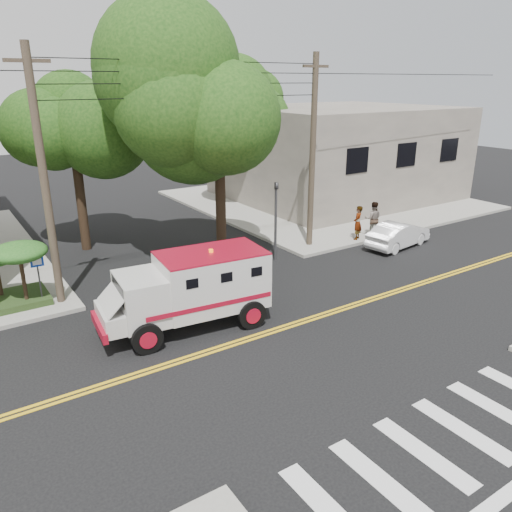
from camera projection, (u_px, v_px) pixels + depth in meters
ground at (280, 329)px, 16.60m from camera, size 100.00×100.00×0.00m
sidewalk_ne at (323, 200)px, 34.21m from camera, size 17.00×17.00×0.15m
building_right at (337, 152)px, 34.36m from camera, size 14.00×12.00×6.00m
utility_pole_left at (45, 184)px, 16.90m from camera, size 0.28×0.28×9.00m
utility_pole_right at (312, 155)px, 23.25m from camera, size 0.28×0.28×9.00m
tree_main at (231, 96)px, 20.09m from camera, size 6.08×5.70×9.85m
tree_left at (81, 129)px, 22.56m from camera, size 4.48×4.20×7.70m
tree_right at (248, 109)px, 31.57m from camera, size 4.80×4.50×8.20m
traffic_signal at (276, 213)px, 22.24m from camera, size 0.15×0.18×3.60m
accessibility_sign at (38, 272)px, 17.77m from camera, size 0.45×0.10×2.02m
armored_truck at (192, 287)px, 16.30m from camera, size 5.72×2.72×2.52m
parked_sedan at (398, 235)px, 24.57m from camera, size 3.95×1.87×1.25m
pedestrian_a at (358, 223)px, 25.19m from camera, size 0.75×0.69×1.73m
pedestrian_b at (373, 219)px, 25.74m from camera, size 1.11×1.08×1.80m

